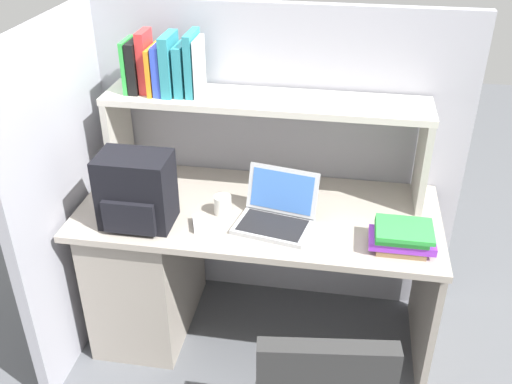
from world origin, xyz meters
name	(u,v)px	position (x,y,z in m)	size (l,w,h in m)	color
ground_plane	(258,331)	(0.00, 0.00, 0.00)	(8.00, 8.00, 0.00)	#595B60
desk	(178,260)	(-0.39, 0.00, 0.40)	(1.60, 0.70, 0.73)	#AAA093
cubicle_partition_rear	(270,162)	(0.00, 0.38, 0.78)	(1.84, 0.05, 1.55)	#9E9EA8
cubicle_partition_left	(72,191)	(-0.85, -0.05, 0.78)	(0.05, 1.06, 1.55)	#9E9EA8
overhead_hutch	(265,119)	(0.00, 0.20, 1.08)	(1.44, 0.28, 0.45)	#BCB7AC
reference_books_on_shelf	(164,66)	(-0.45, 0.20, 1.30)	(0.34, 0.19, 0.27)	green
laptop	(277,213)	(0.10, -0.09, 0.78)	(0.35, 0.32, 0.22)	#B7BABF
backpack	(136,191)	(-0.49, -0.18, 0.88)	(0.30, 0.23, 0.32)	black
computer_mouse	(200,223)	(-0.22, -0.17, 0.75)	(0.06, 0.10, 0.03)	silver
paper_cup	(223,205)	(-0.15, -0.05, 0.77)	(0.08, 0.08, 0.09)	white
desk_book_stack	(402,237)	(0.61, -0.19, 0.78)	(0.26, 0.18, 0.10)	olive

